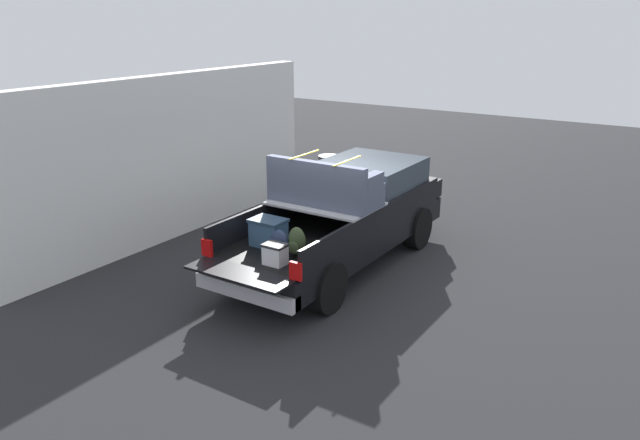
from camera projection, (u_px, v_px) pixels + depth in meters
ground_plane at (337, 265)px, 12.02m from camera, size 40.00×40.00×0.00m
pickup_truck at (347, 213)px, 12.00m from camera, size 6.05×2.06×2.23m
building_facade at (172, 156)px, 13.28m from camera, size 8.57×0.36×3.46m
trash_can at (329, 173)px, 16.93m from camera, size 0.60×0.60×0.98m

